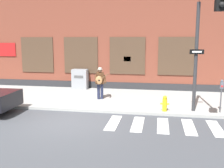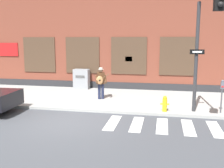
# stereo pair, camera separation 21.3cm
# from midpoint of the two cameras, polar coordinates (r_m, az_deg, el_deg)

# --- Properties ---
(ground_plane) EXTENTS (160.00, 160.00, 0.00)m
(ground_plane) POSITION_cam_midpoint_polar(r_m,az_deg,el_deg) (10.74, -9.91, -8.01)
(ground_plane) COLOR #424449
(sidewalk) EXTENTS (28.00, 5.35, 0.12)m
(sidewalk) POSITION_cam_midpoint_polar(r_m,az_deg,el_deg) (14.51, -4.37, -3.04)
(sidewalk) COLOR #9E9E99
(sidewalk) RESTS_ON ground
(building_backdrop) EXTENTS (28.00, 4.06, 7.76)m
(building_backdrop) POSITION_cam_midpoint_polar(r_m,az_deg,el_deg) (18.73, -0.86, 11.54)
(building_backdrop) COLOR brown
(building_backdrop) RESTS_ON ground
(crosswalk) EXTENTS (5.20, 1.90, 0.01)m
(crosswalk) POSITION_cam_midpoint_polar(r_m,az_deg,el_deg) (10.26, 13.14, -8.92)
(crosswalk) COLOR silver
(crosswalk) RESTS_ON ground
(busker) EXTENTS (0.78, 0.66, 1.68)m
(busker) POSITION_cam_midpoint_polar(r_m,az_deg,el_deg) (13.76, -3.06, 0.57)
(busker) COLOR #1E233D
(busker) RESTS_ON sidewalk
(traffic_light) EXTENTS (0.70, 3.35, 4.84)m
(traffic_light) POSITION_cam_midpoint_polar(r_m,az_deg,el_deg) (10.50, 19.05, 10.71)
(traffic_light) COLOR #2D2D30
(traffic_light) RESTS_ON sidewalk
(parking_meter) EXTENTS (0.13, 0.11, 1.44)m
(parking_meter) POSITION_cam_midpoint_polar(r_m,az_deg,el_deg) (12.07, 22.25, -1.41)
(parking_meter) COLOR #47474C
(parking_meter) RESTS_ON sidewalk
(utility_box) EXTENTS (0.98, 0.58, 1.26)m
(utility_box) POSITION_cam_midpoint_polar(r_m,az_deg,el_deg) (16.89, -7.34, 1.07)
(utility_box) COLOR gray
(utility_box) RESTS_ON sidewalk
(fire_hydrant) EXTENTS (0.38, 0.20, 0.70)m
(fire_hydrant) POSITION_cam_midpoint_polar(r_m,az_deg,el_deg) (11.70, 10.90, -4.20)
(fire_hydrant) COLOR gold
(fire_hydrant) RESTS_ON sidewalk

